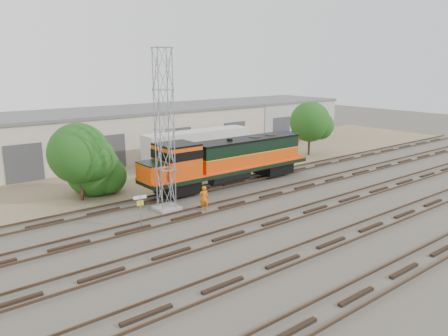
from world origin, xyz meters
TOP-DOWN VIEW (x-y plane):
  - ground at (0.00, 0.00)m, footprint 140.00×140.00m
  - dirt_strip at (0.00, 15.00)m, footprint 80.00×16.00m
  - tracks at (0.00, -3.00)m, footprint 80.00×20.40m
  - warehouse at (0.04, 22.98)m, footprint 58.40×10.40m
  - locomotive at (-0.85, 6.00)m, footprint 16.39×2.88m
  - signal_tower at (-8.16, 3.82)m, footprint 1.65×1.65m
  - sign_post at (-11.29, 1.80)m, footprint 0.86×0.16m
  - worker at (-6.20, 1.98)m, footprint 0.77×0.65m
  - semi_trailer at (1.92, 13.82)m, footprint 11.73×2.45m
  - dumpster_blue at (18.15, 17.04)m, footprint 1.78×1.70m
  - dumpster_red at (20.61, 17.88)m, footprint 1.87×1.81m
  - tree_west at (-11.92, 9.42)m, footprint 4.77×4.55m
  - tree_mid at (-10.42, 10.58)m, footprint 4.51×4.30m
  - tree_east at (14.81, 10.03)m, footprint 4.75×4.52m

SIDE VIEW (x-z plane):
  - ground at x=0.00m, z-range 0.00..0.00m
  - dirt_strip at x=0.00m, z-range 0.00..0.02m
  - tracks at x=0.00m, z-range -0.06..0.22m
  - dumpster_red at x=20.61m, z-range 0.00..1.40m
  - dumpster_blue at x=18.15m, z-range 0.00..1.50m
  - worker at x=-6.20m, z-range 0.00..1.79m
  - sign_post at x=-11.29m, z-range 0.42..2.54m
  - tree_mid at x=-10.42m, z-range -0.36..3.93m
  - semi_trailer at x=1.92m, z-range 0.46..4.07m
  - locomotive at x=-0.85m, z-range 0.30..4.24m
  - warehouse at x=0.04m, z-range 0.00..5.30m
  - tree_west at x=-11.92m, z-range 0.58..6.53m
  - tree_east at x=14.81m, z-range 0.67..6.78m
  - signal_tower at x=-8.16m, z-range -0.15..11.07m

